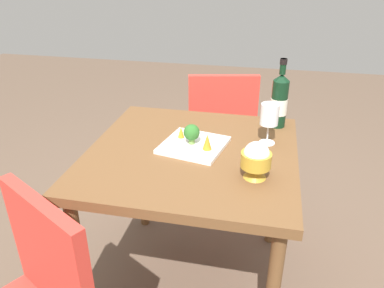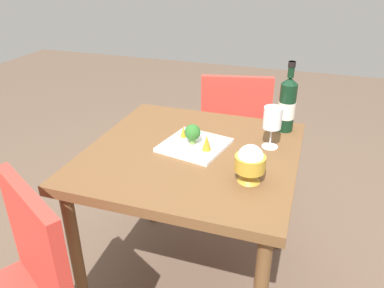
% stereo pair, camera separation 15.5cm
% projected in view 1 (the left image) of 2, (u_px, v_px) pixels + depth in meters
% --- Properties ---
extents(ground_plane, '(8.00, 8.00, 0.00)m').
position_uv_depth(ground_plane, '(192.00, 278.00, 1.89)').
color(ground_plane, brown).
extents(dining_table, '(0.86, 0.86, 0.73)m').
position_uv_depth(dining_table, '(192.00, 169.00, 1.61)').
color(dining_table, brown).
rests_on(dining_table, ground_plane).
extents(chair_by_wall, '(0.48, 0.48, 0.85)m').
position_uv_depth(chair_by_wall, '(221.00, 123.00, 2.31)').
color(chair_by_wall, red).
rests_on(chair_by_wall, ground_plane).
extents(wine_bottle, '(0.08, 0.08, 0.32)m').
position_uv_depth(wine_bottle, '(279.00, 101.00, 1.73)').
color(wine_bottle, black).
rests_on(wine_bottle, dining_table).
extents(wine_glass, '(0.08, 0.08, 0.18)m').
position_uv_depth(wine_glass, '(269.00, 115.00, 1.57)').
color(wine_glass, white).
rests_on(wine_glass, dining_table).
extents(rice_bowl, '(0.11, 0.11, 0.14)m').
position_uv_depth(rice_bowl, '(256.00, 159.00, 1.35)').
color(rice_bowl, gold).
rests_on(rice_bowl, dining_table).
extents(serving_plate, '(0.29, 0.29, 0.02)m').
position_uv_depth(serving_plate, '(194.00, 145.00, 1.59)').
color(serving_plate, white).
rests_on(serving_plate, dining_table).
extents(broccoli_floret, '(0.07, 0.07, 0.09)m').
position_uv_depth(broccoli_floret, '(192.00, 133.00, 1.56)').
color(broccoli_floret, '#729E4C').
rests_on(broccoli_floret, serving_plate).
extents(carrot_garnish_left, '(0.04, 0.04, 0.07)m').
position_uv_depth(carrot_garnish_left, '(207.00, 142.00, 1.53)').
color(carrot_garnish_left, orange).
rests_on(carrot_garnish_left, serving_plate).
extents(carrot_garnish_right, '(0.03, 0.03, 0.05)m').
position_uv_depth(carrot_garnish_right, '(181.00, 132.00, 1.63)').
color(carrot_garnish_right, orange).
rests_on(carrot_garnish_right, serving_plate).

